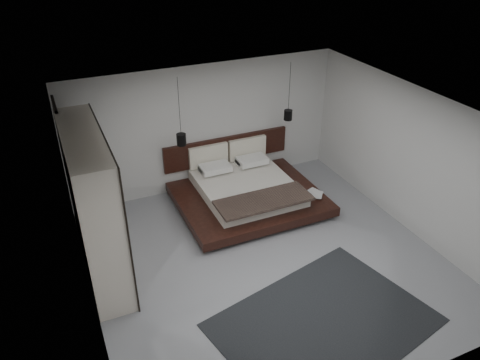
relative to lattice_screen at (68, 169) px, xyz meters
name	(u,v)px	position (x,y,z in m)	size (l,w,h in m)	color
floor	(266,260)	(2.95, -2.45, -1.30)	(6.00, 6.00, 0.00)	gray
ceiling	(271,115)	(2.95, -2.45, 1.50)	(6.00, 6.00, 0.00)	white
wall_back	(206,128)	(2.95, 0.55, 0.10)	(6.00, 6.00, 0.00)	silver
wall_front	(387,318)	(2.95, -5.45, 0.10)	(6.00, 6.00, 0.00)	silver
wall_left	(82,238)	(-0.05, -2.45, 0.10)	(6.00, 6.00, 0.00)	silver
wall_right	(410,160)	(5.95, -2.45, 0.10)	(6.00, 6.00, 0.00)	silver
lattice_screen	(68,169)	(0.00, 0.00, 0.00)	(0.05, 0.90, 2.60)	black
bed	(246,190)	(3.42, -0.55, -1.00)	(2.95, 2.46, 1.11)	black
book_lower	(311,194)	(4.63, -1.23, -1.01)	(0.23, 0.30, 0.03)	#99724C
book_upper	(311,194)	(4.61, -1.26, -0.99)	(0.23, 0.31, 0.02)	#99724C
pendant_left	(181,139)	(2.21, -0.07, 0.22)	(0.19, 0.19, 1.40)	black
pendant_right	(288,115)	(4.63, -0.07, 0.35)	(0.18, 0.18, 1.27)	black
wardrobe	(94,206)	(0.25, -1.47, -0.02)	(0.62, 2.62, 2.57)	silver
rug	(324,323)	(3.08, -4.15, -1.29)	(3.17, 2.26, 0.01)	black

